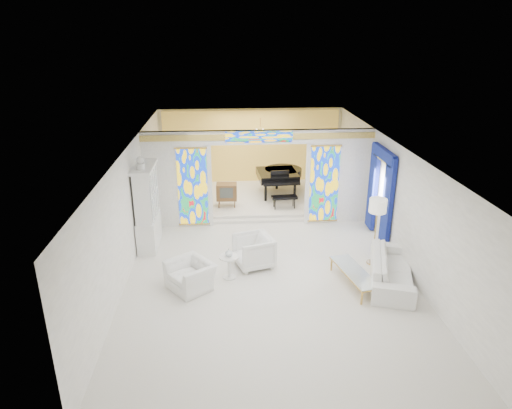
{
  "coord_description": "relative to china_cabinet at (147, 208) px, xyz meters",
  "views": [
    {
      "loc": [
        -1.03,
        -11.36,
        5.78
      ],
      "look_at": [
        -0.21,
        0.2,
        1.33
      ],
      "focal_mm": 32.0,
      "sensor_mm": 36.0,
      "label": 1
    }
  ],
  "objects": [
    {
      "name": "wall_left",
      "position": [
        -0.28,
        -0.6,
        0.33
      ],
      "size": [
        0.02,
        12.0,
        3.0
      ],
      "primitive_type": "cube",
      "color": "white",
      "rests_on": "floor"
    },
    {
      "name": "vase",
      "position": [
        2.22,
        -1.98,
        -0.47
      ],
      "size": [
        0.21,
        0.21,
        0.2
      ],
      "primitive_type": "imported",
      "rotation": [
        0.0,
        0.0,
        -0.12
      ],
      "color": "white",
      "rests_on": "side_table"
    },
    {
      "name": "sofa",
      "position": [
        6.17,
        -2.45,
        -0.81
      ],
      "size": [
        1.63,
        2.62,
        0.71
      ],
      "primitive_type": "imported",
      "rotation": [
        0.0,
        0.0,
        1.27
      ],
      "color": "white",
      "rests_on": "floor"
    },
    {
      "name": "alcove_platform",
      "position": [
        3.22,
        3.5,
        -1.08
      ],
      "size": [
        6.8,
        3.8,
        0.18
      ],
      "primitive_type": "cube",
      "color": "silver",
      "rests_on": "floor"
    },
    {
      "name": "wall_back",
      "position": [
        3.22,
        5.4,
        0.33
      ],
      "size": [
        7.0,
        0.02,
        3.0
      ],
      "primitive_type": "cube",
      "color": "white",
      "rests_on": "floor"
    },
    {
      "name": "coffee_table",
      "position": [
        5.22,
        -2.54,
        -0.81
      ],
      "size": [
        0.87,
        1.81,
        0.39
      ],
      "rotation": [
        0.0,
        0.0,
        0.2
      ],
      "color": "silver",
      "rests_on": "floor"
    },
    {
      "name": "ceiling",
      "position": [
        3.22,
        -0.6,
        1.83
      ],
      "size": [
        7.0,
        12.0,
        0.02
      ],
      "primitive_type": "cube",
      "color": "white",
      "rests_on": "wall_back"
    },
    {
      "name": "armchair_left",
      "position": [
        1.3,
        -2.38,
        -0.84
      ],
      "size": [
        1.34,
        1.36,
        0.67
      ],
      "primitive_type": "imported",
      "rotation": [
        0.0,
        0.0,
        -0.92
      ],
      "color": "white",
      "rests_on": "floor"
    },
    {
      "name": "china_cabinet",
      "position": [
        0.0,
        0.0,
        0.0
      ],
      "size": [
        0.56,
        1.46,
        2.72
      ],
      "color": "silver",
      "rests_on": "floor"
    },
    {
      "name": "gold_curtain_back",
      "position": [
        3.22,
        5.28,
        0.33
      ],
      "size": [
        6.7,
        0.1,
        2.9
      ],
      "primitive_type": "cube",
      "color": "#F6D655",
      "rests_on": "wall_back"
    },
    {
      "name": "floor_lamp",
      "position": [
        6.02,
        -1.47,
        0.37
      ],
      "size": [
        0.53,
        0.53,
        1.81
      ],
      "rotation": [
        0.0,
        0.0,
        0.22
      ],
      "color": "#BE9442",
      "rests_on": "floor"
    },
    {
      "name": "grand_piano",
      "position": [
        4.17,
        3.73,
        -0.29
      ],
      "size": [
        1.71,
        2.67,
        1.04
      ],
      "rotation": [
        0.0,
        0.0,
        0.06
      ],
      "color": "black",
      "rests_on": "alcove_platform"
    },
    {
      "name": "wall_right",
      "position": [
        6.72,
        -0.6,
        0.33
      ],
      "size": [
        0.02,
        12.0,
        3.0
      ],
      "primitive_type": "cube",
      "color": "white",
      "rests_on": "floor"
    },
    {
      "name": "side_table",
      "position": [
        2.22,
        -1.98,
        -0.78
      ],
      "size": [
        0.61,
        0.61,
        0.6
      ],
      "rotation": [
        0.0,
        0.0,
        0.32
      ],
      "color": "silver",
      "rests_on": "floor"
    },
    {
      "name": "stained_glass_left",
      "position": [
        1.19,
        1.29,
        0.13
      ],
      "size": [
        0.9,
        0.04,
        2.4
      ],
      "primitive_type": "cube",
      "color": "gold",
      "rests_on": "partition_wall"
    },
    {
      "name": "armchair_right",
      "position": [
        2.87,
        -1.4,
        -0.75
      ],
      "size": [
        1.15,
        1.13,
        0.84
      ],
      "primitive_type": "imported",
      "rotation": [
        0.0,
        0.0,
        -1.28
      ],
      "color": "white",
      "rests_on": "floor"
    },
    {
      "name": "stained_glass_transom",
      "position": [
        3.22,
        1.29,
        1.65
      ],
      "size": [
        2.0,
        0.04,
        0.34
      ],
      "primitive_type": "cube",
      "color": "gold",
      "rests_on": "partition_wall"
    },
    {
      "name": "floor",
      "position": [
        3.22,
        -0.6,
        -1.17
      ],
      "size": [
        12.0,
        12.0,
        0.0
      ],
      "primitive_type": "plane",
      "color": "silver",
      "rests_on": "ground"
    },
    {
      "name": "stained_glass_right",
      "position": [
        5.25,
        1.29,
        0.13
      ],
      "size": [
        0.9,
        0.04,
        2.4
      ],
      "primitive_type": "cube",
      "color": "gold",
      "rests_on": "partition_wall"
    },
    {
      "name": "chandelier",
      "position": [
        3.42,
        3.4,
        1.38
      ],
      "size": [
        0.48,
        0.48,
        0.3
      ],
      "primitive_type": "cylinder",
      "color": "#BE9442",
      "rests_on": "ceiling"
    },
    {
      "name": "blue_drapes",
      "position": [
        6.62,
        0.1,
        0.41
      ],
      "size": [
        0.14,
        1.85,
        2.65
      ],
      "color": "navy",
      "rests_on": "wall_right"
    },
    {
      "name": "tv_console",
      "position": [
        2.22,
        2.53,
        -0.48
      ],
      "size": [
        0.7,
        0.5,
        0.79
      ],
      "rotation": [
        0.0,
        0.0,
        -0.04
      ],
      "color": "brown",
      "rests_on": "alcove_platform"
    },
    {
      "name": "wall_front",
      "position": [
        3.22,
        -6.6,
        0.33
      ],
      "size": [
        7.0,
        0.02,
        3.0
      ],
      "primitive_type": "cube",
      "color": "white",
      "rests_on": "floor"
    },
    {
      "name": "partition_wall",
      "position": [
        3.22,
        1.4,
        0.48
      ],
      "size": [
        7.0,
        0.22,
        3.0
      ],
      "color": "white",
      "rests_on": "floor"
    }
  ]
}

